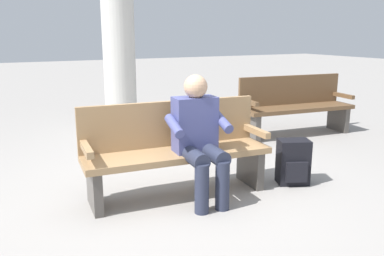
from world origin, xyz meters
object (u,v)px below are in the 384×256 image
person_seated (199,135)px  bench_far (295,105)px  backpack (293,162)px  support_pillar (118,26)px  bench_near (175,148)px

person_seated → bench_far: (-2.53, -1.57, -0.17)m
backpack → support_pillar: 3.54m
bench_far → support_pillar: 2.99m
bench_near → support_pillar: bearing=-92.1°
bench_near → support_pillar: support_pillar is taller
bench_near → backpack: bearing=169.5°
bench_near → person_seated: person_seated is taller
support_pillar → person_seated: bearing=86.0°
backpack → bench_far: bench_far is taller
person_seated → bench_far: person_seated is taller
bench_far → support_pillar: support_pillar is taller
bench_near → support_pillar: size_ratio=0.55×
bench_far → support_pillar: bearing=-26.5°
bench_near → bench_far: (-2.66, -1.33, 0.00)m
backpack → support_pillar: size_ratio=0.14×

